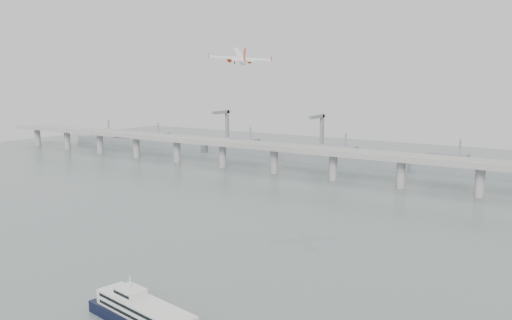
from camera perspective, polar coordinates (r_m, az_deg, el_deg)
The scene contains 5 objects.
ground at distance 217.21m, azimuth -8.25°, elevation -11.30°, with size 900.00×900.00×0.00m, color slate.
bridge at distance 381.44m, azimuth 12.05°, elevation 0.06°, with size 800.00×22.00×23.90m.
distant_fleet at distance 513.20m, azimuth -1.39°, elevation 1.17°, with size 453.00×60.90×40.00m.
ferry at distance 170.57m, azimuth -11.60°, elevation -15.79°, with size 75.13×22.06×14.23m.
airliner at distance 302.39m, azimuth -1.71°, elevation 10.81°, with size 29.95×31.35×12.59m.
Camera 1 is at (137.55, -150.78, 74.34)m, focal length 38.00 mm.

